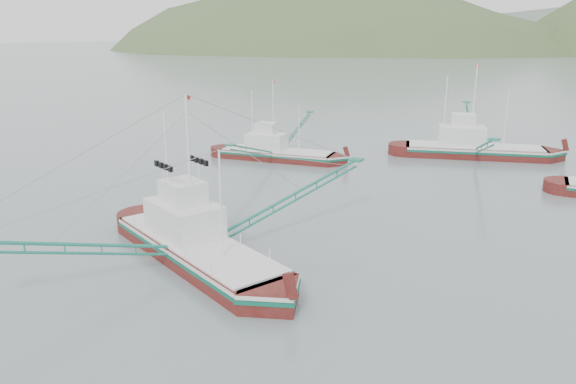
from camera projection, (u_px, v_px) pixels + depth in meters
The scene contains 5 objects.
ground at pixel (237, 267), 33.41m from camera, with size 1200.00×1200.00×0.00m, color slate.
main_boat at pixel (195, 226), 33.96m from camera, with size 15.25×25.80×10.88m.
bg_boat_left at pixel (276, 146), 61.04m from camera, with size 12.92×22.50×9.19m.
bg_boat_far at pixel (474, 138), 62.17m from camera, with size 15.46×26.34×10.98m.
headland_left at pixel (321, 50), 419.32m from camera, with size 448.00×308.00×210.00m, color #41582D.
Camera 1 is at (18.28, -25.06, 13.56)m, focal length 35.00 mm.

